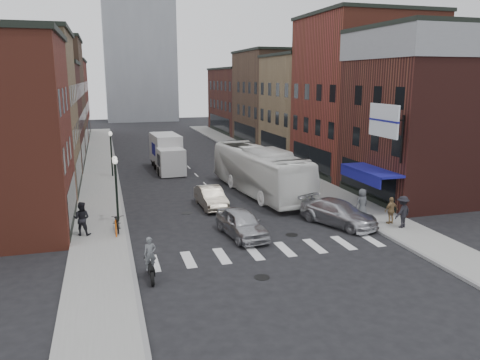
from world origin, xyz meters
name	(u,v)px	position (x,y,z in m)	size (l,w,h in m)	color
ground	(253,233)	(0.00, 0.00, 0.00)	(160.00, 160.00, 0.00)	black
sidewalk_left	(100,169)	(-8.50, 22.00, 0.07)	(3.00, 74.00, 0.15)	gray
sidewalk_right	(266,161)	(8.50, 22.00, 0.07)	(3.00, 74.00, 0.15)	gray
curb_left	(116,169)	(-7.00, 22.00, 0.00)	(0.20, 74.00, 0.16)	gray
curb_right	(252,162)	(7.00, 22.00, 0.00)	(0.20, 74.00, 0.16)	gray
crosswalk_stripes	(271,251)	(0.00, -3.00, 0.00)	(12.00, 2.20, 0.01)	silver
bldg_left_mid_a	(4,114)	(-14.99, 14.00, 6.15)	(10.30, 10.20, 12.30)	#8A704C
bldg_left_mid_b	(25,116)	(-14.99, 24.00, 5.15)	(10.30, 10.20, 10.30)	#431C18
bldg_left_far_a	(38,96)	(-14.99, 35.00, 6.65)	(10.30, 12.20, 13.30)	#4F3627
bldg_left_far_b	(51,99)	(-14.99, 49.00, 5.65)	(10.30, 16.20, 11.30)	maroon
bldg_right_corner	(431,114)	(14.99, 4.50, 6.15)	(10.30, 9.20, 12.30)	#431C18
bldg_right_mid_a	(363,96)	(15.00, 14.00, 7.15)	(10.30, 10.20, 14.30)	maroon
bldg_right_mid_b	(315,106)	(14.99, 24.00, 5.65)	(10.30, 10.20, 11.30)	#8A704C
bldg_right_far_a	(280,97)	(14.99, 35.00, 6.15)	(10.30, 12.20, 12.30)	#4F3627
bldg_right_far_b	(249,100)	(14.99, 49.00, 5.15)	(10.30, 16.20, 10.30)	#431C18
awning_blue	(369,171)	(8.93, 2.50, 2.63)	(1.80, 5.00, 0.78)	navy
billboard_sign	(385,122)	(8.59, 0.50, 6.13)	(1.52, 3.00, 3.70)	black
streetlamp_near	(116,177)	(-7.40, 4.00, 2.91)	(0.32, 1.22, 4.11)	black
streetlamp_far	(111,145)	(-7.40, 18.00, 2.91)	(0.32, 1.22, 4.11)	black
bike_rack	(116,228)	(-7.60, 1.30, 0.55)	(0.08, 0.68, 0.80)	#D8590C
box_truck	(167,153)	(-2.22, 19.94, 1.67)	(2.66, 7.86, 3.37)	silver
motorcycle_rider	(150,260)	(-6.30, -4.86, 0.93)	(0.56, 1.95, 1.98)	black
transit_bus	(260,171)	(3.37, 8.83, 1.79)	(3.00, 12.82, 3.57)	white
sedan_left_near	(242,223)	(-0.80, -0.41, 0.77)	(1.81, 4.50, 1.53)	#ADAEB2
sedan_left_far	(211,197)	(-1.11, 6.00, 0.71)	(1.51, 4.32, 1.42)	#AEA18D
curb_car	(338,213)	(5.44, 0.00, 0.74)	(2.08, 5.13, 1.49)	silver
parked_bicycle	(117,222)	(-7.50, 2.11, 0.67)	(0.69, 1.97, 1.03)	black
ped_left_solo	(82,218)	(-9.40, 1.92, 1.10)	(0.93, 0.53, 1.91)	black
ped_right_a	(402,212)	(8.57, -1.92, 1.10)	(1.22, 0.61, 1.89)	black
ped_right_b	(391,210)	(8.37, -1.10, 0.97)	(0.96, 0.48, 1.64)	#95754B
ped_right_c	(362,203)	(7.48, 0.72, 1.04)	(0.87, 0.57, 1.79)	#515458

